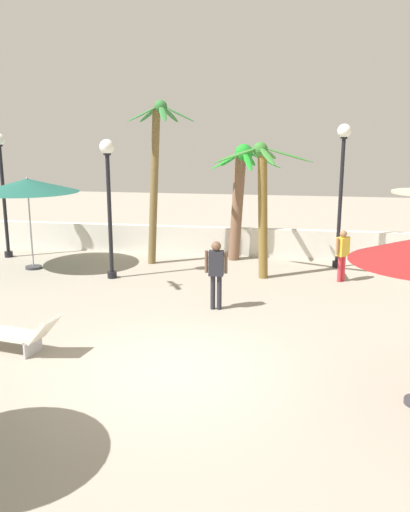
{
  "coord_description": "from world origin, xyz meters",
  "views": [
    {
      "loc": [
        2.09,
        -9.05,
        4.35
      ],
      "look_at": [
        0.0,
        3.33,
        1.4
      ],
      "focal_mm": 37.65,
      "sensor_mm": 36.0,
      "label": 1
    }
  ],
  "objects_px": {
    "patio_umbrella_0": "(27,186)",
    "guest_0": "(216,268)",
    "lamp_post_2": "(108,186)",
    "lamp_post_1": "(2,178)",
    "lamp_post_0": "(342,173)",
    "guest_1": "(342,251)",
    "palm_tree_0": "(156,165)",
    "palm_tree_3": "(240,189)",
    "lounge_chair_1": "(16,334)",
    "palm_tree_1": "(262,192)"
  },
  "relations": [
    {
      "from": "lamp_post_0",
      "to": "palm_tree_1",
      "type": "bearing_deg",
      "value": -144.38
    },
    {
      "from": "lamp_post_1",
      "to": "guest_0",
      "type": "height_order",
      "value": "lamp_post_1"
    },
    {
      "from": "patio_umbrella_0",
      "to": "lamp_post_1",
      "type": "relative_size",
      "value": 0.75
    },
    {
      "from": "palm_tree_1",
      "to": "guest_1",
      "type": "height_order",
      "value": "palm_tree_1"
    },
    {
      "from": "palm_tree_0",
      "to": "guest_0",
      "type": "bearing_deg",
      "value": -58.95
    },
    {
      "from": "lamp_post_0",
      "to": "guest_1",
      "type": "relative_size",
      "value": 2.96
    },
    {
      "from": "lamp_post_0",
      "to": "palm_tree_0",
      "type": "bearing_deg",
      "value": -175.12
    },
    {
      "from": "lamp_post_0",
      "to": "guest_0",
      "type": "distance_m",
      "value": 6.16
    },
    {
      "from": "palm_tree_3",
      "to": "lamp_post_2",
      "type": "distance_m",
      "value": 4.62
    },
    {
      "from": "guest_1",
      "to": "lounge_chair_1",
      "type": "bearing_deg",
      "value": -136.94
    },
    {
      "from": "lamp_post_2",
      "to": "guest_0",
      "type": "relative_size",
      "value": 2.38
    },
    {
      "from": "palm_tree_0",
      "to": "patio_umbrella_0",
      "type": "bearing_deg",
      "value": -160.76
    },
    {
      "from": "lamp_post_2",
      "to": "guest_1",
      "type": "distance_m",
      "value": 7.07
    },
    {
      "from": "palm_tree_1",
      "to": "palm_tree_3",
      "type": "bearing_deg",
      "value": 111.67
    },
    {
      "from": "patio_umbrella_0",
      "to": "lamp_post_0",
      "type": "bearing_deg",
      "value": 10.7
    },
    {
      "from": "palm_tree_0",
      "to": "guest_1",
      "type": "bearing_deg",
      "value": -11.66
    },
    {
      "from": "palm_tree_0",
      "to": "lamp_post_2",
      "type": "height_order",
      "value": "palm_tree_0"
    },
    {
      "from": "palm_tree_1",
      "to": "guest_1",
      "type": "bearing_deg",
      "value": -0.1
    },
    {
      "from": "lamp_post_0",
      "to": "lamp_post_2",
      "type": "relative_size",
      "value": 1.11
    },
    {
      "from": "lamp_post_0",
      "to": "guest_0",
      "type": "relative_size",
      "value": 2.64
    },
    {
      "from": "patio_umbrella_0",
      "to": "lamp_post_1",
      "type": "height_order",
      "value": "lamp_post_1"
    },
    {
      "from": "patio_umbrella_0",
      "to": "palm_tree_1",
      "type": "bearing_deg",
      "value": 0.91
    },
    {
      "from": "palm_tree_1",
      "to": "lamp_post_1",
      "type": "relative_size",
      "value": 0.95
    },
    {
      "from": "guest_0",
      "to": "guest_1",
      "type": "xyz_separation_m",
      "value": [
        3.26,
        3.12,
        -0.13
      ]
    },
    {
      "from": "lamp_post_1",
      "to": "guest_1",
      "type": "relative_size",
      "value": 2.77
    },
    {
      "from": "guest_0",
      "to": "guest_1",
      "type": "bearing_deg",
      "value": 43.71
    },
    {
      "from": "palm_tree_1",
      "to": "guest_0",
      "type": "bearing_deg",
      "value": -105.64
    },
    {
      "from": "patio_umbrella_0",
      "to": "guest_1",
      "type": "height_order",
      "value": "patio_umbrella_0"
    },
    {
      "from": "palm_tree_3",
      "to": "lounge_chair_1",
      "type": "xyz_separation_m",
      "value": [
        -3.58,
        -8.6,
        -2.07
      ]
    },
    {
      "from": "palm_tree_3",
      "to": "guest_1",
      "type": "distance_m",
      "value": 4.22
    },
    {
      "from": "palm_tree_3",
      "to": "lamp_post_2",
      "type": "xyz_separation_m",
      "value": [
        -3.52,
        -2.97,
        0.31
      ]
    },
    {
      "from": "palm_tree_3",
      "to": "palm_tree_1",
      "type": "bearing_deg",
      "value": -68.33
    },
    {
      "from": "palm_tree_3",
      "to": "guest_1",
      "type": "xyz_separation_m",
      "value": [
        3.26,
        -2.2,
        -1.53
      ]
    },
    {
      "from": "lamp_post_1",
      "to": "guest_0",
      "type": "xyz_separation_m",
      "value": [
        8.03,
        -4.38,
        -1.7
      ]
    },
    {
      "from": "lounge_chair_1",
      "to": "lamp_post_2",
      "type": "bearing_deg",
      "value": 89.46
    },
    {
      "from": "lamp_post_1",
      "to": "guest_0",
      "type": "relative_size",
      "value": 2.46
    },
    {
      "from": "patio_umbrella_0",
      "to": "lamp_post_0",
      "type": "relative_size",
      "value": 0.7
    },
    {
      "from": "palm_tree_0",
      "to": "guest_0",
      "type": "relative_size",
      "value": 3.06
    },
    {
      "from": "lamp_post_2",
      "to": "guest_0",
      "type": "bearing_deg",
      "value": -33.77
    },
    {
      "from": "palm_tree_3",
      "to": "lamp_post_1",
      "type": "height_order",
      "value": "lamp_post_1"
    },
    {
      "from": "palm_tree_3",
      "to": "guest_0",
      "type": "distance_m",
      "value": 5.51
    },
    {
      "from": "lamp_post_0",
      "to": "guest_1",
      "type": "xyz_separation_m",
      "value": [
        0.0,
        -1.71,
        -2.12
      ]
    },
    {
      "from": "palm_tree_0",
      "to": "palm_tree_1",
      "type": "height_order",
      "value": "palm_tree_0"
    },
    {
      "from": "lounge_chair_1",
      "to": "guest_1",
      "type": "height_order",
      "value": "guest_1"
    },
    {
      "from": "guest_0",
      "to": "lamp_post_2",
      "type": "bearing_deg",
      "value": 146.23
    },
    {
      "from": "patio_umbrella_0",
      "to": "lounge_chair_1",
      "type": "xyz_separation_m",
      "value": [
        2.82,
        -6.28,
        -2.28
      ]
    },
    {
      "from": "patio_umbrella_0",
      "to": "lamp_post_1",
      "type": "bearing_deg",
      "value": 139.93
    },
    {
      "from": "patio_umbrella_0",
      "to": "palm_tree_3",
      "type": "distance_m",
      "value": 6.81
    },
    {
      "from": "patio_umbrella_0",
      "to": "guest_0",
      "type": "relative_size",
      "value": 1.84
    },
    {
      "from": "guest_0",
      "to": "guest_1",
      "type": "relative_size",
      "value": 1.12
    }
  ]
}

